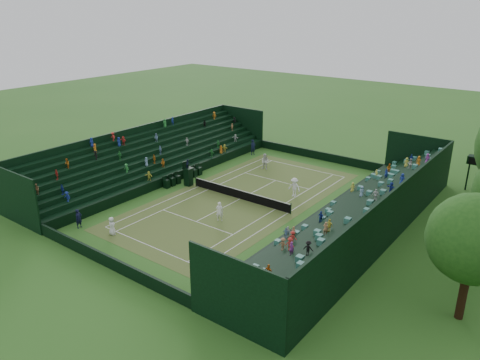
{
  "coord_description": "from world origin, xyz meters",
  "views": [
    {
      "loc": [
        25.47,
        -33.65,
        17.88
      ],
      "look_at": [
        0.0,
        0.0,
        2.0
      ],
      "focal_mm": 35.0,
      "sensor_mm": 36.0,
      "label": 1
    }
  ],
  "objects_px": {
    "umpire_chair": "(188,174)",
    "player_near_west": "(112,226)",
    "player_far_east": "(294,187)",
    "player_far_west": "(265,162)",
    "player_near_east": "(220,211)",
    "tennis_net": "(240,194)"
  },
  "relations": [
    {
      "from": "umpire_chair",
      "to": "player_near_west",
      "type": "relative_size",
      "value": 1.85
    },
    {
      "from": "player_near_west",
      "to": "player_far_east",
      "type": "bearing_deg",
      "value": -102.53
    },
    {
      "from": "player_far_west",
      "to": "player_near_east",
      "type": "bearing_deg",
      "value": -79.28
    },
    {
      "from": "player_near_west",
      "to": "umpire_chair",
      "type": "bearing_deg",
      "value": -64.42
    },
    {
      "from": "tennis_net",
      "to": "player_far_east",
      "type": "bearing_deg",
      "value": 44.62
    },
    {
      "from": "tennis_net",
      "to": "player_near_west",
      "type": "distance_m",
      "value": 12.98
    },
    {
      "from": "umpire_chair",
      "to": "player_far_east",
      "type": "xyz_separation_m",
      "value": [
        10.43,
        4.1,
        -0.26
      ]
    },
    {
      "from": "player_far_west",
      "to": "player_far_east",
      "type": "distance_m",
      "value": 8.53
    },
    {
      "from": "umpire_chair",
      "to": "player_far_west",
      "type": "relative_size",
      "value": 1.57
    },
    {
      "from": "player_far_east",
      "to": "player_near_east",
      "type": "bearing_deg",
      "value": -106.75
    },
    {
      "from": "tennis_net",
      "to": "umpire_chair",
      "type": "bearing_deg",
      "value": -177.39
    },
    {
      "from": "player_near_west",
      "to": "player_far_west",
      "type": "xyz_separation_m",
      "value": [
        0.84,
        21.2,
        0.14
      ]
    },
    {
      "from": "tennis_net",
      "to": "player_far_west",
      "type": "xyz_separation_m",
      "value": [
        -3.04,
        8.82,
        0.4
      ]
    },
    {
      "from": "umpire_chair",
      "to": "player_far_west",
      "type": "distance_m",
      "value": 9.78
    },
    {
      "from": "player_near_west",
      "to": "player_far_west",
      "type": "bearing_deg",
      "value": -79.25
    },
    {
      "from": "player_far_west",
      "to": "player_far_east",
      "type": "height_order",
      "value": "player_far_east"
    },
    {
      "from": "umpire_chair",
      "to": "tennis_net",
      "type": "bearing_deg",
      "value": 2.61
    },
    {
      "from": "umpire_chair",
      "to": "player_far_east",
      "type": "height_order",
      "value": "umpire_chair"
    },
    {
      "from": "umpire_chair",
      "to": "player_near_east",
      "type": "relative_size",
      "value": 1.6
    },
    {
      "from": "umpire_chair",
      "to": "player_far_east",
      "type": "relative_size",
      "value": 1.49
    },
    {
      "from": "tennis_net",
      "to": "umpire_chair",
      "type": "xyz_separation_m",
      "value": [
        -6.57,
        -0.3,
        0.71
      ]
    },
    {
      "from": "tennis_net",
      "to": "player_far_west",
      "type": "relative_size",
      "value": 6.32
    }
  ]
}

